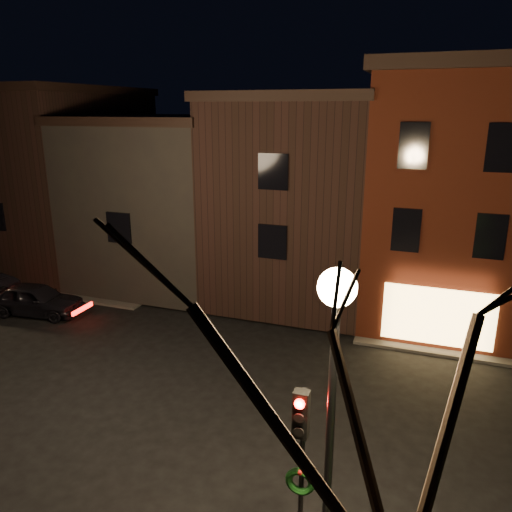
{
  "coord_description": "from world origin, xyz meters",
  "views": [
    {
      "loc": [
        7.42,
        -12.99,
        8.86
      ],
      "look_at": [
        0.96,
        4.99,
        3.2
      ],
      "focal_mm": 35.0,
      "sensor_mm": 36.0,
      "label": 1
    }
  ],
  "objects": [
    {
      "name": "row_building_a",
      "position": [
        1.5,
        10.5,
        4.83
      ],
      "size": [
        7.3,
        10.3,
        9.4
      ],
      "color": "black",
      "rests_on": "ground"
    },
    {
      "name": "street_lamp_near",
      "position": [
        6.2,
        -6.0,
        5.18
      ],
      "size": [
        0.6,
        0.6,
        6.48
      ],
      "color": "black",
      "rests_on": "sidewalk_near_right"
    },
    {
      "name": "ground",
      "position": [
        0.0,
        0.0,
        0.0
      ],
      "size": [
        120.0,
        120.0,
        0.0
      ],
      "primitive_type": "plane",
      "color": "black",
      "rests_on": "ground"
    },
    {
      "name": "parked_car_a",
      "position": [
        -8.82,
        3.19,
        0.71
      ],
      "size": [
        4.37,
        2.24,
        1.42
      ],
      "primitive_type": "imported",
      "rotation": [
        0.0,
        0.0,
        1.71
      ],
      "color": "black",
      "rests_on": "ground"
    },
    {
      "name": "row_building_b",
      "position": [
        -5.75,
        10.5,
        4.33
      ],
      "size": [
        7.8,
        10.3,
        8.4
      ],
      "color": "black",
      "rests_on": "ground"
    },
    {
      "name": "corner_building",
      "position": [
        8.0,
        9.47,
        5.4
      ],
      "size": [
        6.5,
        8.5,
        10.5
      ],
      "color": "#4F1A0E",
      "rests_on": "ground"
    },
    {
      "name": "traffic_signal",
      "position": [
        5.6,
        -5.51,
        2.81
      ],
      "size": [
        0.58,
        0.38,
        4.05
      ],
      "color": "black",
      "rests_on": "sidewalk_near_right"
    },
    {
      "name": "row_building_c",
      "position": [
        -13.0,
        10.5,
        5.08
      ],
      "size": [
        7.3,
        10.3,
        9.9
      ],
      "color": "black",
      "rests_on": "ground"
    },
    {
      "name": "sidewalk_far_left",
      "position": [
        -20.0,
        20.0,
        0.06
      ],
      "size": [
        30.0,
        30.0,
        0.12
      ],
      "primitive_type": "cube",
      "color": "#2D2B28",
      "rests_on": "ground"
    },
    {
      "name": "bare_tree_right",
      "position": [
        7.5,
        -8.5,
        6.15
      ],
      "size": [
        6.4,
        6.4,
        8.5
      ],
      "color": "black",
      "rests_on": "sidewalk_near_right"
    }
  ]
}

